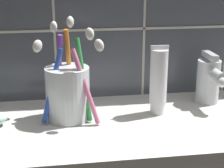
% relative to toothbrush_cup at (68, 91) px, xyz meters
% --- Properties ---
extents(sink_counter, '(0.76, 0.29, 0.02)m').
position_rel_toothbrush_cup_xyz_m(sink_counter, '(0.15, -0.03, -0.07)').
color(sink_counter, silver).
rests_on(sink_counter, ground).
extents(tile_wall_backsplash, '(0.86, 0.02, 0.45)m').
position_rel_toothbrush_cup_xyz_m(tile_wall_backsplash, '(0.15, 0.12, 0.15)').
color(tile_wall_backsplash, '#4C515B').
rests_on(tile_wall_backsplash, ground).
extents(toothbrush_cup, '(0.13, 0.10, 0.19)m').
position_rel_toothbrush_cup_xyz_m(toothbrush_cup, '(0.00, 0.00, 0.00)').
color(toothbrush_cup, silver).
rests_on(toothbrush_cup, sink_counter).
extents(toothpaste_tube, '(0.04, 0.03, 0.14)m').
position_rel_toothbrush_cup_xyz_m(toothpaste_tube, '(0.18, 0.00, 0.01)').
color(toothpaste_tube, white).
rests_on(toothpaste_tube, sink_counter).
extents(sink_faucet, '(0.05, 0.10, 0.11)m').
position_rel_toothbrush_cup_xyz_m(sink_faucet, '(0.30, 0.04, -0.00)').
color(sink_faucet, silver).
rests_on(sink_faucet, sink_counter).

